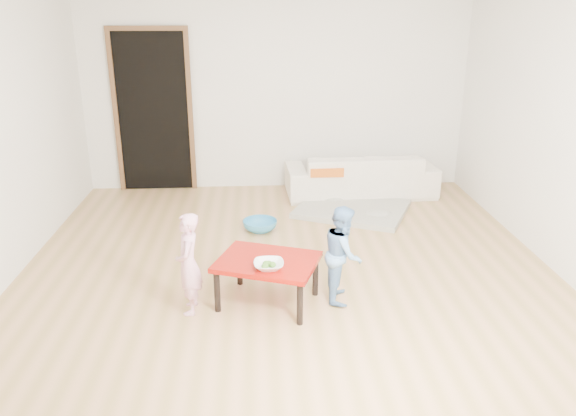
{
  "coord_description": "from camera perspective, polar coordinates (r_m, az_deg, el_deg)",
  "views": [
    {
      "loc": [
        -0.27,
        -4.89,
        2.36
      ],
      "look_at": [
        0.0,
        -0.2,
        0.65
      ],
      "focal_mm": 35.0,
      "sensor_mm": 36.0,
      "label": 1
    }
  ],
  "objects": [
    {
      "name": "cushion",
      "position": [
        7.03,
        3.83,
        3.96
      ],
      "size": [
        0.41,
        0.36,
        0.11
      ],
      "primitive_type": "cube",
      "rotation": [
        0.0,
        0.0,
        0.0
      ],
      "color": "orange",
      "rests_on": "sofa"
    },
    {
      "name": "child_blue",
      "position": [
        4.69,
        5.62,
        -4.62
      ],
      "size": [
        0.37,
        0.44,
        0.83
      ],
      "primitive_type": "imported",
      "rotation": [
        0.0,
        0.0,
        1.42
      ],
      "color": "#5683C8",
      "rests_on": "floor"
    },
    {
      "name": "blanket",
      "position": [
        6.83,
        6.55,
        -0.07
      ],
      "size": [
        1.56,
        1.46,
        0.06
      ],
      "primitive_type": null,
      "rotation": [
        0.0,
        0.0,
        -0.43
      ],
      "color": "#B8B5A2",
      "rests_on": "floor"
    },
    {
      "name": "red_table",
      "position": [
        4.69,
        -2.08,
        -7.46
      ],
      "size": [
        0.95,
        0.83,
        0.4
      ],
      "primitive_type": null,
      "rotation": [
        0.0,
        0.0,
        -0.35
      ],
      "color": "#921007",
      "rests_on": "floor"
    },
    {
      "name": "child_pink",
      "position": [
        4.54,
        -10.08,
        -5.6
      ],
      "size": [
        0.21,
        0.31,
        0.84
      ],
      "primitive_type": "imported",
      "rotation": [
        0.0,
        0.0,
        -1.54
      ],
      "color": "pink",
      "rests_on": "floor"
    },
    {
      "name": "bowl",
      "position": [
        4.44,
        -1.97,
        -5.82
      ],
      "size": [
        0.24,
        0.24,
        0.06
      ],
      "primitive_type": "imported",
      "color": "white",
      "rests_on": "red_table"
    },
    {
      "name": "back_wall",
      "position": [
        7.47,
        -1.22,
        11.86
      ],
      "size": [
        5.0,
        0.02,
        2.6
      ],
      "primitive_type": "cube",
      "color": "white",
      "rests_on": "floor"
    },
    {
      "name": "broccoli",
      "position": [
        4.44,
        -1.97,
        -5.83
      ],
      "size": [
        0.12,
        0.12,
        0.06
      ],
      "primitive_type": null,
      "color": "#2D5919",
      "rests_on": "red_table"
    },
    {
      "name": "right_wall",
      "position": [
        5.72,
        25.97,
        7.32
      ],
      "size": [
        0.02,
        5.0,
        2.6
      ],
      "primitive_type": "cube",
      "color": "white",
      "rests_on": "floor"
    },
    {
      "name": "doorway",
      "position": [
        7.61,
        -13.5,
        9.37
      ],
      "size": [
        1.02,
        0.08,
        2.11
      ],
      "primitive_type": null,
      "color": "brown",
      "rests_on": "back_wall"
    },
    {
      "name": "sofa",
      "position": [
        7.37,
        7.38,
        3.45
      ],
      "size": [
        1.94,
        0.83,
        0.56
      ],
      "primitive_type": "imported",
      "rotation": [
        0.0,
        0.0,
        3.18
      ],
      "color": "white",
      "rests_on": "floor"
    },
    {
      "name": "floor",
      "position": [
        5.44,
        -0.12,
        -5.72
      ],
      "size": [
        5.0,
        5.0,
        0.01
      ],
      "primitive_type": "cube",
      "color": "#A88548",
      "rests_on": "ground"
    },
    {
      "name": "basin",
      "position": [
        6.2,
        -2.86,
        -1.78
      ],
      "size": [
        0.38,
        0.38,
        0.12
      ],
      "primitive_type": "imported",
      "color": "#328DBD",
      "rests_on": "floor"
    }
  ]
}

